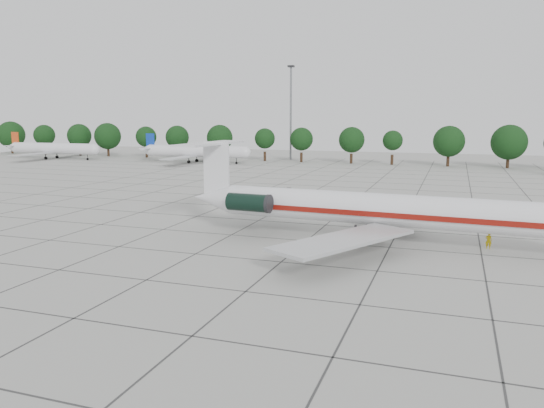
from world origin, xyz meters
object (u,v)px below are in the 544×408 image
object	(u,v)px
bg_airliner_a	(53,149)
bg_airliner_b	(195,152)
ground_crew	(488,241)
main_airliner	(368,208)
floodlight_mast	(291,107)

from	to	relation	value
bg_airliner_a	bg_airliner_b	world-z (taller)	same
ground_crew	main_airliner	bearing A→B (deg)	2.61
ground_crew	bg_airliner_a	size ratio (longest dim) A/B	0.06
ground_crew	bg_airliner_b	distance (m)	97.66
main_airliner	bg_airliner_a	size ratio (longest dim) A/B	1.41
main_airliner	bg_airliner_a	distance (m)	121.06
ground_crew	bg_airliner_b	world-z (taller)	bg_airliner_b
floodlight_mast	bg_airliner_b	bearing A→B (deg)	-137.72
bg_airliner_b	floodlight_mast	distance (m)	29.37
main_airliner	ground_crew	world-z (taller)	main_airliner
main_airliner	floodlight_mast	bearing A→B (deg)	114.98
bg_airliner_a	floodlight_mast	bearing A→B (deg)	17.94
bg_airliner_b	ground_crew	bearing A→B (deg)	-46.93
bg_airliner_b	floodlight_mast	world-z (taller)	floodlight_mast
bg_airliner_a	floodlight_mast	world-z (taller)	floodlight_mast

